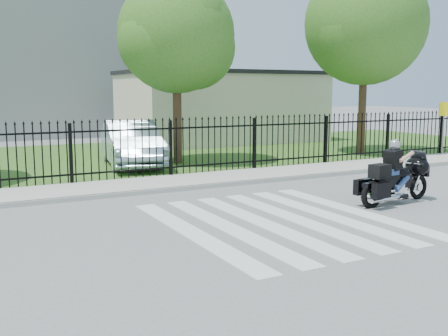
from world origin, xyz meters
name	(u,v)px	position (x,y,z in m)	size (l,w,h in m)	color
ground	(280,221)	(0.00, 0.00, 0.00)	(120.00, 120.00, 0.00)	slate
crosswalk	(280,221)	(0.00, 0.00, 0.01)	(5.00, 5.50, 0.01)	silver
sidewalk	(184,182)	(0.00, 5.00, 0.06)	(40.00, 2.00, 0.12)	#ADAAA3
curb	(198,187)	(0.00, 4.00, 0.06)	(40.00, 0.12, 0.12)	#ADAAA3
grass_strip	(115,157)	(0.00, 12.00, 0.01)	(40.00, 12.00, 0.02)	#2F531C
iron_fence	(171,150)	(0.00, 6.00, 0.90)	(26.00, 0.04, 1.80)	black
tree_mid	(176,35)	(1.50, 9.00, 4.67)	(4.20, 4.20, 6.78)	#382316
tree_right	(365,24)	(9.50, 8.00, 5.39)	(5.00, 5.00, 7.90)	#382316
building_low	(222,108)	(7.00, 16.00, 1.75)	(10.00, 6.00, 3.50)	beige
building_low_roof	(222,73)	(7.00, 16.00, 3.60)	(10.20, 6.20, 0.20)	black
motorcycle_rider	(395,177)	(3.39, 0.16, 0.65)	(2.40, 0.93, 1.59)	black
parked_car	(131,143)	(-0.22, 9.19, 0.83)	(1.71, 4.91, 1.62)	silver
traffic_sign	(444,117)	(11.74, 5.69, 1.63)	(0.43, 0.22, 2.11)	slate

